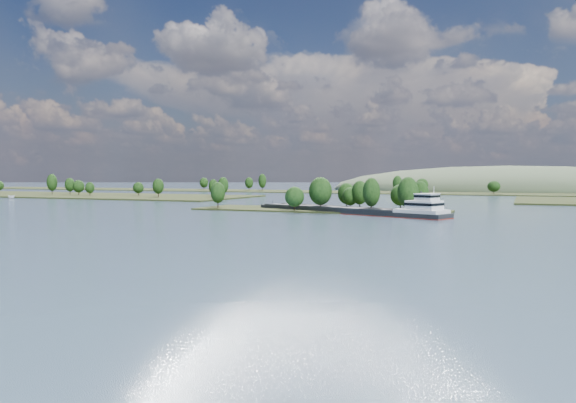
% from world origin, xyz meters
% --- Properties ---
extents(ground, '(1800.00, 1800.00, 0.00)m').
position_xyz_m(ground, '(0.00, 120.00, 0.00)').
color(ground, '#3D536A').
rests_on(ground, ground).
extents(tree_island, '(100.00, 31.84, 14.13)m').
position_xyz_m(tree_island, '(7.48, 178.79, 4.02)').
color(tree_island, black).
rests_on(tree_island, ground).
extents(left_bank, '(300.00, 80.00, 16.02)m').
position_xyz_m(left_bank, '(-228.83, 260.14, 0.91)').
color(left_bank, black).
rests_on(left_bank, ground).
extents(back_shoreline, '(900.00, 60.00, 15.51)m').
position_xyz_m(back_shoreline, '(9.12, 399.76, 0.71)').
color(back_shoreline, black).
rests_on(back_shoreline, ground).
extents(hill_west, '(320.00, 160.00, 44.00)m').
position_xyz_m(hill_west, '(60.00, 500.00, 0.00)').
color(hill_west, '#405037').
rests_on(hill_west, ground).
extents(cargo_barge, '(80.01, 38.79, 11.10)m').
position_xyz_m(cargo_barge, '(19.01, 168.18, 1.40)').
color(cargo_barge, black).
rests_on(cargo_barge, ground).
extents(motorboat, '(5.83, 2.79, 2.17)m').
position_xyz_m(motorboat, '(-203.24, 211.10, 1.08)').
color(motorboat, silver).
rests_on(motorboat, ground).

